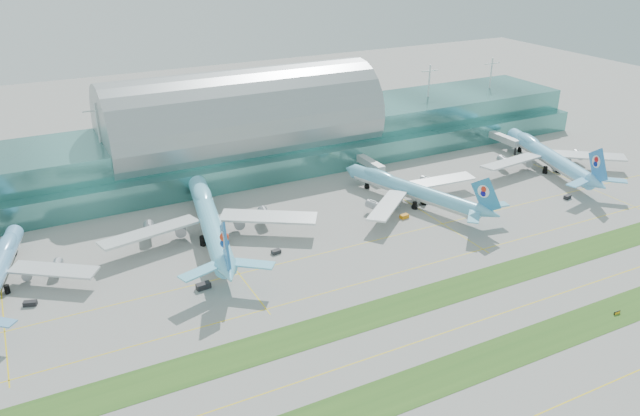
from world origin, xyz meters
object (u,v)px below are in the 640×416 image
terminal (244,136)px  taxiway_sign_east (617,313)px  airliner_d (548,155)px  airliner_b (209,219)px

terminal → taxiway_sign_east: size_ratio=148.05×
airliner_d → terminal: bearing=166.6°
terminal → airliner_d: terminal is taller
terminal → taxiway_sign_east: bearing=-72.5°
airliner_b → taxiway_sign_east: (85.85, -96.83, -6.69)m
airliner_d → taxiway_sign_east: bearing=-110.6°
airliner_d → taxiway_sign_east: (-67.68, -92.98, -6.14)m
airliner_b → taxiway_sign_east: airliner_b is taller
terminal → airliner_b: bearing=-120.6°
terminal → taxiway_sign_east: (49.86, -157.76, -13.75)m
terminal → airliner_d: (117.54, -64.78, -7.61)m
terminal → airliner_d: 134.42m
terminal → taxiway_sign_east: 166.03m
airliner_b → airliner_d: 153.57m
terminal → taxiway_sign_east: terminal is taller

